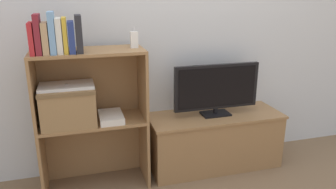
{
  "coord_description": "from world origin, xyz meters",
  "views": [
    {
      "loc": [
        -0.63,
        -2.03,
        1.38
      ],
      "look_at": [
        0.0,
        0.17,
        0.65
      ],
      "focal_mm": 35.0,
      "sensor_mm": 36.0,
      "label": 1
    }
  ],
  "objects_px": {
    "book_maroon": "(38,34)",
    "laptop": "(66,86)",
    "baby_monitor": "(134,40)",
    "book_tan": "(46,38)",
    "book_navy": "(71,37)",
    "tv_stand": "(214,140)",
    "magazine_stack": "(111,117)",
    "storage_basket_left": "(68,104)",
    "book_crimson": "(32,39)",
    "book_charcoal": "(79,34)",
    "tv": "(217,88)",
    "book_ivory": "(59,36)",
    "book_mustard": "(65,35)",
    "book_skyblue": "(52,33)"
  },
  "relations": [
    {
      "from": "book_crimson",
      "to": "magazine_stack",
      "type": "height_order",
      "value": "book_crimson"
    },
    {
      "from": "tv_stand",
      "to": "storage_basket_left",
      "type": "height_order",
      "value": "storage_basket_left"
    },
    {
      "from": "book_crimson",
      "to": "tv",
      "type": "bearing_deg",
      "value": 3.89
    },
    {
      "from": "baby_monitor",
      "to": "storage_basket_left",
      "type": "distance_m",
      "value": 0.62
    },
    {
      "from": "book_skyblue",
      "to": "book_navy",
      "type": "height_order",
      "value": "book_skyblue"
    },
    {
      "from": "laptop",
      "to": "book_crimson",
      "type": "bearing_deg",
      "value": -164.15
    },
    {
      "from": "book_crimson",
      "to": "book_skyblue",
      "type": "relative_size",
      "value": 0.76
    },
    {
      "from": "book_crimson",
      "to": "laptop",
      "type": "relative_size",
      "value": 0.55
    },
    {
      "from": "book_skyblue",
      "to": "book_ivory",
      "type": "height_order",
      "value": "book_skyblue"
    },
    {
      "from": "tv_stand",
      "to": "book_tan",
      "type": "relative_size",
      "value": 5.58
    },
    {
      "from": "book_mustard",
      "to": "book_charcoal",
      "type": "xyz_separation_m",
      "value": [
        0.08,
        0.0,
        0.01
      ]
    },
    {
      "from": "book_tan",
      "to": "book_navy",
      "type": "bearing_deg",
      "value": 0.0
    },
    {
      "from": "book_skyblue",
      "to": "book_navy",
      "type": "xyz_separation_m",
      "value": [
        0.11,
        0.0,
        -0.03
      ]
    },
    {
      "from": "book_tan",
      "to": "book_ivory",
      "type": "distance_m",
      "value": 0.08
    },
    {
      "from": "book_navy",
      "to": "book_charcoal",
      "type": "distance_m",
      "value": 0.05
    },
    {
      "from": "book_mustard",
      "to": "book_navy",
      "type": "distance_m",
      "value": 0.04
    },
    {
      "from": "tv_stand",
      "to": "magazine_stack",
      "type": "distance_m",
      "value": 0.88
    },
    {
      "from": "book_ivory",
      "to": "book_mustard",
      "type": "distance_m",
      "value": 0.04
    },
    {
      "from": "book_maroon",
      "to": "baby_monitor",
      "type": "relative_size",
      "value": 1.71
    },
    {
      "from": "book_charcoal",
      "to": "storage_basket_left",
      "type": "xyz_separation_m",
      "value": [
        -0.11,
        0.05,
        -0.47
      ]
    },
    {
      "from": "storage_basket_left",
      "to": "laptop",
      "type": "relative_size",
      "value": 1.02
    },
    {
      "from": "laptop",
      "to": "tv_stand",
      "type": "bearing_deg",
      "value": 2.06
    },
    {
      "from": "laptop",
      "to": "book_navy",
      "type": "bearing_deg",
      "value": -39.16
    },
    {
      "from": "book_tan",
      "to": "book_charcoal",
      "type": "relative_size",
      "value": 0.83
    },
    {
      "from": "book_mustard",
      "to": "storage_basket_left",
      "type": "height_order",
      "value": "book_mustard"
    },
    {
      "from": "tv_stand",
      "to": "magazine_stack",
      "type": "bearing_deg",
      "value": -175.95
    },
    {
      "from": "tv",
      "to": "book_ivory",
      "type": "distance_m",
      "value": 1.21
    },
    {
      "from": "book_tan",
      "to": "baby_monitor",
      "type": "xyz_separation_m",
      "value": [
        0.56,
        0.06,
        -0.04
      ]
    },
    {
      "from": "book_maroon",
      "to": "book_charcoal",
      "type": "xyz_separation_m",
      "value": [
        0.24,
        0.0,
        -0.0
      ]
    },
    {
      "from": "tv_stand",
      "to": "book_maroon",
      "type": "xyz_separation_m",
      "value": [
        -1.24,
        -0.09,
        0.91
      ]
    },
    {
      "from": "storage_basket_left",
      "to": "book_ivory",
      "type": "bearing_deg",
      "value": -104.51
    },
    {
      "from": "book_navy",
      "to": "tv",
      "type": "bearing_deg",
      "value": 4.76
    },
    {
      "from": "book_skyblue",
      "to": "laptop",
      "type": "distance_m",
      "value": 0.36
    },
    {
      "from": "book_maroon",
      "to": "book_ivory",
      "type": "xyz_separation_m",
      "value": [
        0.12,
        0.0,
        -0.01
      ]
    },
    {
      "from": "book_maroon",
      "to": "baby_monitor",
      "type": "xyz_separation_m",
      "value": [
        0.6,
        0.06,
        -0.06
      ]
    },
    {
      "from": "book_charcoal",
      "to": "storage_basket_left",
      "type": "height_order",
      "value": "book_charcoal"
    },
    {
      "from": "book_navy",
      "to": "storage_basket_left",
      "type": "distance_m",
      "value": 0.46
    },
    {
      "from": "book_crimson",
      "to": "book_ivory",
      "type": "relative_size",
      "value": 0.89
    },
    {
      "from": "tv_stand",
      "to": "book_navy",
      "type": "relative_size",
      "value": 5.47
    },
    {
      "from": "book_charcoal",
      "to": "laptop",
      "type": "bearing_deg",
      "value": 155.18
    },
    {
      "from": "tv",
      "to": "laptop",
      "type": "height_order",
      "value": "tv"
    },
    {
      "from": "book_maroon",
      "to": "laptop",
      "type": "bearing_deg",
      "value": 20.02
    },
    {
      "from": "laptop",
      "to": "tv",
      "type": "bearing_deg",
      "value": 1.97
    },
    {
      "from": "tv_stand",
      "to": "tv",
      "type": "bearing_deg",
      "value": -90.0
    },
    {
      "from": "magazine_stack",
      "to": "book_navy",
      "type": "bearing_deg",
      "value": -172.17
    },
    {
      "from": "book_tan",
      "to": "baby_monitor",
      "type": "distance_m",
      "value": 0.56
    },
    {
      "from": "storage_basket_left",
      "to": "book_crimson",
      "type": "bearing_deg",
      "value": -164.15
    },
    {
      "from": "magazine_stack",
      "to": "laptop",
      "type": "bearing_deg",
      "value": 176.12
    },
    {
      "from": "book_charcoal",
      "to": "baby_monitor",
      "type": "distance_m",
      "value": 0.37
    },
    {
      "from": "storage_basket_left",
      "to": "tv_stand",
      "type": "bearing_deg",
      "value": 2.06
    }
  ]
}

